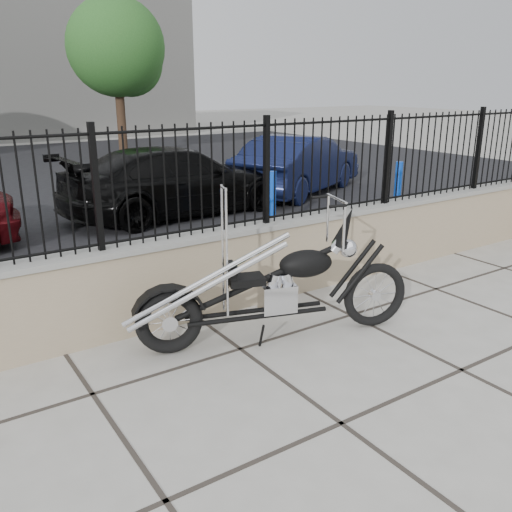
% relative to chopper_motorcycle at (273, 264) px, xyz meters
% --- Properties ---
extents(ground_plane, '(90.00, 90.00, 0.00)m').
position_rel_chopper_motorcycle_xyz_m(ground_plane, '(-0.39, -1.51, -0.83)').
color(ground_plane, '#99968E').
rests_on(ground_plane, ground).
extents(parking_lot, '(30.00, 30.00, 0.00)m').
position_rel_chopper_motorcycle_xyz_m(parking_lot, '(-0.39, 10.99, -0.83)').
color(parking_lot, black).
rests_on(parking_lot, ground).
extents(retaining_wall, '(14.00, 0.36, 0.96)m').
position_rel_chopper_motorcycle_xyz_m(retaining_wall, '(-0.39, 0.99, -0.35)').
color(retaining_wall, gray).
rests_on(retaining_wall, ground_plane).
extents(iron_fence, '(14.00, 0.08, 1.20)m').
position_rel_chopper_motorcycle_xyz_m(iron_fence, '(-0.39, 0.99, 0.73)').
color(iron_fence, black).
rests_on(iron_fence, retaining_wall).
extents(chopper_motorcycle, '(2.80, 1.29, 1.67)m').
position_rel_chopper_motorcycle_xyz_m(chopper_motorcycle, '(0.00, 0.00, 0.00)').
color(chopper_motorcycle, black).
rests_on(chopper_motorcycle, ground_plane).
extents(car_black, '(4.81, 2.21, 1.36)m').
position_rel_chopper_motorcycle_xyz_m(car_black, '(1.68, 5.68, -0.15)').
color(car_black, black).
rests_on(car_black, parking_lot).
extents(car_blue, '(4.42, 3.14, 1.38)m').
position_rel_chopper_motorcycle_xyz_m(car_blue, '(5.09, 6.09, -0.14)').
color(car_blue, '#0F1538').
rests_on(car_blue, parking_lot).
extents(bollard_b, '(0.16, 0.16, 1.11)m').
position_rel_chopper_motorcycle_xyz_m(bollard_b, '(2.37, 3.36, -0.28)').
color(bollard_b, '#0D2DC6').
rests_on(bollard_b, ground_plane).
extents(bollard_c, '(0.16, 0.16, 1.13)m').
position_rel_chopper_motorcycle_xyz_m(bollard_c, '(5.00, 2.90, -0.27)').
color(bollard_c, '#0D39CA').
rests_on(bollard_c, ground_plane).
extents(tree_right, '(3.25, 3.25, 5.48)m').
position_rel_chopper_motorcycle_xyz_m(tree_right, '(3.81, 14.48, 3.00)').
color(tree_right, '#382619').
rests_on(tree_right, ground_plane).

